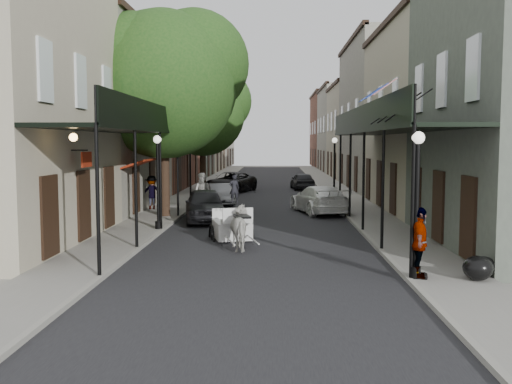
# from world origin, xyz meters

# --- Properties ---
(ground) EXTENTS (140.00, 140.00, 0.00)m
(ground) POSITION_xyz_m (0.00, 0.00, 0.00)
(ground) COLOR gray
(ground) RESTS_ON ground
(road) EXTENTS (8.00, 90.00, 0.01)m
(road) POSITION_xyz_m (0.00, 20.00, 0.01)
(road) COLOR black
(road) RESTS_ON ground
(sidewalk_left) EXTENTS (2.20, 90.00, 0.12)m
(sidewalk_left) POSITION_xyz_m (-5.00, 20.00, 0.06)
(sidewalk_left) COLOR gray
(sidewalk_left) RESTS_ON ground
(sidewalk_right) EXTENTS (2.20, 90.00, 0.12)m
(sidewalk_right) POSITION_xyz_m (5.00, 20.00, 0.06)
(sidewalk_right) COLOR gray
(sidewalk_right) RESTS_ON ground
(building_row_left) EXTENTS (5.00, 80.00, 10.50)m
(building_row_left) POSITION_xyz_m (-8.60, 30.00, 5.25)
(building_row_left) COLOR #A59E84
(building_row_left) RESTS_ON ground
(building_row_right) EXTENTS (5.00, 80.00, 10.50)m
(building_row_right) POSITION_xyz_m (8.60, 30.00, 5.25)
(building_row_right) COLOR gray
(building_row_right) RESTS_ON ground
(gallery_left) EXTENTS (2.20, 18.05, 4.88)m
(gallery_left) POSITION_xyz_m (-4.79, 6.98, 4.05)
(gallery_left) COLOR black
(gallery_left) RESTS_ON sidewalk_left
(gallery_right) EXTENTS (2.20, 18.05, 4.88)m
(gallery_right) POSITION_xyz_m (4.79, 6.98, 4.05)
(gallery_right) COLOR black
(gallery_right) RESTS_ON sidewalk_right
(tree_near) EXTENTS (7.31, 6.80, 9.63)m
(tree_near) POSITION_xyz_m (-4.20, 10.18, 6.49)
(tree_near) COLOR #382619
(tree_near) RESTS_ON sidewalk_left
(tree_far) EXTENTS (6.45, 6.00, 8.61)m
(tree_far) POSITION_xyz_m (-4.25, 24.18, 5.84)
(tree_far) COLOR #382619
(tree_far) RESTS_ON sidewalk_left
(lamppost_right_near) EXTENTS (0.32, 0.32, 3.71)m
(lamppost_right_near) POSITION_xyz_m (4.10, -2.00, 2.05)
(lamppost_right_near) COLOR black
(lamppost_right_near) RESTS_ON sidewalk_right
(lamppost_left) EXTENTS (0.32, 0.32, 3.71)m
(lamppost_left) POSITION_xyz_m (-4.10, 6.00, 2.05)
(lamppost_left) COLOR black
(lamppost_left) RESTS_ON sidewalk_left
(lamppost_right_far) EXTENTS (0.32, 0.32, 3.71)m
(lamppost_right_far) POSITION_xyz_m (4.10, 18.00, 2.05)
(lamppost_right_far) COLOR black
(lamppost_right_far) RESTS_ON sidewalk_right
(horse) EXTENTS (1.20, 1.87, 1.45)m
(horse) POSITION_xyz_m (-0.54, 2.31, 0.73)
(horse) COLOR beige
(horse) RESTS_ON ground
(carriage) EXTENTS (1.83, 2.38, 2.43)m
(carriage) POSITION_xyz_m (-1.11, 4.50, 0.95)
(carriage) COLOR black
(carriage) RESTS_ON ground
(pedestrian_walking) EXTENTS (1.12, 0.95, 2.02)m
(pedestrian_walking) POSITION_xyz_m (-3.10, 12.12, 1.01)
(pedestrian_walking) COLOR #A7A69D
(pedestrian_walking) RESTS_ON ground
(pedestrian_sidewalk_left) EXTENTS (1.26, 0.97, 1.73)m
(pedestrian_sidewalk_left) POSITION_xyz_m (-5.80, 12.61, 0.98)
(pedestrian_sidewalk_left) COLOR gray
(pedestrian_sidewalk_left) RESTS_ON sidewalk_left
(pedestrian_sidewalk_right) EXTENTS (0.67, 1.13, 1.81)m
(pedestrian_sidewalk_right) POSITION_xyz_m (4.20, -2.00, 1.02)
(pedestrian_sidewalk_right) COLOR gray
(pedestrian_sidewalk_right) RESTS_ON sidewalk_right
(car_left_near) EXTENTS (2.44, 4.60, 1.49)m
(car_left_near) POSITION_xyz_m (-2.60, 9.00, 0.74)
(car_left_near) COLOR black
(car_left_near) RESTS_ON ground
(car_left_mid) EXTENTS (2.05, 3.78, 1.18)m
(car_left_mid) POSITION_xyz_m (-2.60, 16.07, 0.59)
(car_left_mid) COLOR #9A9BA0
(car_left_mid) RESTS_ON ground
(car_left_far) EXTENTS (3.84, 5.65, 1.44)m
(car_left_far) POSITION_xyz_m (-2.60, 24.00, 0.72)
(car_left_far) COLOR black
(car_left_far) RESTS_ON ground
(car_right_near) EXTENTS (3.06, 5.15, 1.40)m
(car_right_near) POSITION_xyz_m (2.75, 12.13, 0.70)
(car_right_near) COLOR white
(car_right_near) RESTS_ON ground
(car_right_far) EXTENTS (1.88, 3.95, 1.31)m
(car_right_far) POSITION_xyz_m (2.60, 26.52, 0.65)
(car_right_far) COLOR black
(car_right_far) RESTS_ON ground
(trash_bags) EXTENTS (0.99, 1.14, 0.62)m
(trash_bags) POSITION_xyz_m (5.72, -2.03, 0.41)
(trash_bags) COLOR black
(trash_bags) RESTS_ON sidewalk_right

